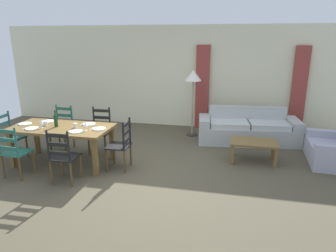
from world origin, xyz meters
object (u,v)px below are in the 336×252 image
Objects in this scene: wine_glass_near_right at (85,125)px; coffee_cup_secondary at (46,124)px; dining_chair_near_left at (15,152)px; standing_lamp at (193,79)px; dining_table at (62,131)px; wine_glass_near_left at (41,122)px; dining_chair_far_right at (100,130)px; dining_chair_near_right at (63,156)px; dining_chair_head_west at (10,136)px; couch at (247,130)px; coffee_cup_primary at (75,126)px; coffee_table at (254,144)px; dining_chair_head_east at (121,145)px; armchair_upholstered at (335,151)px; dining_chair_far_left at (62,128)px; wine_bottle at (56,121)px.

coffee_cup_secondary is at bearing 172.02° from wine_glass_near_right.
dining_chair_near_left is 4.15m from standing_lamp.
wine_glass_near_left is at bearing -153.06° from dining_table.
dining_chair_far_right is at bearing 99.13° from wine_glass_near_right.
dining_table is 0.89m from dining_chair_near_right.
dining_chair_near_right is 0.73m from wine_glass_near_right.
dining_chair_head_west is 0.59× the size of standing_lamp.
couch is at bearing 28.91° from coffee_cup_secondary.
dining_chair_head_west is 1.50m from coffee_cup_primary.
standing_lamp reaches higher than dining_chair_near_right.
standing_lamp is (-1.42, 1.40, 1.06)m from coffee_table.
dining_chair_head_east is 2.67m from standing_lamp.
dining_chair_head_west reaches higher than coffee_table.
dining_table reaches higher than armchair_upholstered.
dining_chair_head_west is at bearing -154.11° from dining_chair_far_right.
dining_table is 11.80× the size of wine_glass_near_right.
dining_chair_head_east is at bearing -163.94° from armchair_upholstered.
wine_glass_near_right is at bearing -164.32° from armchair_upholstered.
dining_table is at bearing 56.34° from dining_chair_near_left.
coffee_cup_secondary is at bearing -80.06° from dining_chair_far_left.
dining_chair_near_left is at bearing -131.43° from standing_lamp.
dining_chair_far_left and dining_chair_head_east have the same top height.
dining_table is 2.11× the size of coffee_table.
coffee_cup_primary is at bearing -2.81° from dining_table.
wine_glass_near_right is 0.91m from coffee_cup_secondary.
dining_chair_near_left is 4.92m from couch.
wine_glass_near_right reaches higher than couch.
coffee_cup_primary is at bearing 41.97° from dining_chair_near_left.
dining_chair_head_east is at bearing -113.52° from standing_lamp.
armchair_upholstered is at bearing 16.06° from dining_chair_head_east.
dining_chair_far_left is 4.07m from coffee_table.
standing_lamp reaches higher than dining_chair_head_east.
dining_chair_head_east is at bearing 23.65° from dining_chair_near_left.
dining_chair_near_left is 1.74m from dining_chair_far_right.
dining_table is 1.98× the size of dining_chair_far_right.
coffee_cup_primary is at bearing 0.55° from wine_bottle.
dining_table is 0.33m from coffee_cup_primary.
wine_bottle is at bearing -166.02° from coffee_table.
dining_table is 1.98× the size of dining_chair_head_east.
coffee_cup_secondary is at bearing -166.92° from coffee_table.
dining_table is 4.13m from couch.
coffee_cup_secondary is at bearing 178.08° from wine_bottle.
dining_chair_head_east is 0.41× the size of couch.
dining_chair_far_right is at bearing 59.81° from dining_table.
dining_table is at bearing -167.45° from armchair_upholstered.
wine_bottle is (1.07, 0.01, 0.39)m from dining_chair_head_west.
dining_chair_head_west is 6.43m from armchair_upholstered.
wine_glass_near_right is (0.14, -0.89, 0.38)m from dining_chair_far_right.
dining_chair_near_right is at bearing -137.07° from couch.
coffee_cup_secondary is (-0.78, 0.73, 0.32)m from dining_chair_near_right.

